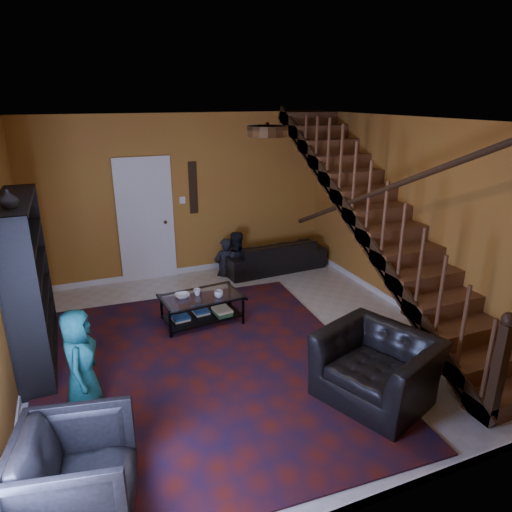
{
  "coord_description": "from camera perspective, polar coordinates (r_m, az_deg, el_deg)",
  "views": [
    {
      "loc": [
        -1.82,
        -4.94,
        3.06
      ],
      "look_at": [
        0.37,
        0.4,
        1.03
      ],
      "focal_mm": 32.0,
      "sensor_mm": 36.0,
      "label": 1
    }
  ],
  "objects": [
    {
      "name": "cup_b",
      "position": [
        6.46,
        -7.36,
        -4.48
      ],
      "size": [
        0.1,
        0.1,
        0.09
      ],
      "primitive_type": "imported",
      "rotation": [
        0.0,
        0.0,
        0.01
      ],
      "color": "#999999",
      "rests_on": "coffee_table"
    },
    {
      "name": "vase",
      "position": [
        5.17,
        -28.57,
        6.29
      ],
      "size": [
        0.18,
        0.18,
        0.19
      ],
      "primitive_type": "imported",
      "color": "#999999",
      "rests_on": "bookshelf"
    },
    {
      "name": "wall_hanging",
      "position": [
        8.07,
        -7.87,
        8.44
      ],
      "size": [
        0.14,
        0.03,
        0.9
      ],
      "primitive_type": "cube",
      "color": "black",
      "rests_on": "room"
    },
    {
      "name": "coffee_table",
      "position": [
        6.52,
        -6.8,
        -6.41
      ],
      "size": [
        1.15,
        0.75,
        0.42
      ],
      "rotation": [
        0.0,
        0.0,
        0.1
      ],
      "color": "black",
      "rests_on": "floor"
    },
    {
      "name": "staircase",
      "position": [
        6.54,
        15.74,
        3.94
      ],
      "size": [
        0.95,
        5.02,
        3.18
      ],
      "color": "brown",
      "rests_on": "floor"
    },
    {
      "name": "bowl",
      "position": [
        6.42,
        -9.2,
        -4.92
      ],
      "size": [
        0.21,
        0.21,
        0.05
      ],
      "primitive_type": "imported",
      "rotation": [
        0.0,
        0.0,
        -0.03
      ],
      "color": "#999999",
      "rests_on": "coffee_table"
    },
    {
      "name": "floor",
      "position": [
        6.09,
        -1.86,
        -10.75
      ],
      "size": [
        5.5,
        5.5,
        0.0
      ],
      "primitive_type": "plane",
      "color": "beige",
      "rests_on": "ground"
    },
    {
      "name": "person_adult_a",
      "position": [
        8.22,
        -3.8,
        -1.56
      ],
      "size": [
        0.44,
        0.31,
        1.15
      ],
      "primitive_type": "imported",
      "rotation": [
        0.0,
        0.0,
        3.04
      ],
      "color": "black",
      "rests_on": "sofa"
    },
    {
      "name": "person_child",
      "position": [
        4.98,
        -21.13,
        -12.19
      ],
      "size": [
        0.46,
        0.61,
        1.12
      ],
      "primitive_type": "imported",
      "rotation": [
        0.0,
        0.0,
        1.36
      ],
      "color": "#1B6868",
      "rests_on": "armchair_left"
    },
    {
      "name": "armchair_right",
      "position": [
        5.09,
        14.84,
        -13.36
      ],
      "size": [
        1.32,
        1.4,
        0.73
      ],
      "primitive_type": "imported",
      "rotation": [
        0.0,
        0.0,
        -1.19
      ],
      "color": "black",
      "rests_on": "floor"
    },
    {
      "name": "sofa",
      "position": [
        8.44,
        2.17,
        0.13
      ],
      "size": [
        1.92,
        0.84,
        0.55
      ],
      "primitive_type": "imported",
      "rotation": [
        0.0,
        0.0,
        3.2
      ],
      "color": "black",
      "rests_on": "floor"
    },
    {
      "name": "door",
      "position": [
        8.01,
        -13.58,
        4.15
      ],
      "size": [
        0.82,
        0.05,
        2.05
      ],
      "primitive_type": "cube",
      "color": "silver",
      "rests_on": "floor"
    },
    {
      "name": "cup_a",
      "position": [
        6.36,
        -4.68,
        -4.76
      ],
      "size": [
        0.16,
        0.16,
        0.1
      ],
      "primitive_type": "imported",
      "rotation": [
        0.0,
        0.0,
        0.33
      ],
      "color": "#999999",
      "rests_on": "coffee_table"
    },
    {
      "name": "rug",
      "position": [
        5.61,
        -6.82,
        -13.7
      ],
      "size": [
        3.94,
        4.44,
        0.02
      ],
      "primitive_type": "cube",
      "rotation": [
        0.0,
        0.0,
        -0.05
      ],
      "color": "#4C140D",
      "rests_on": "floor"
    },
    {
      "name": "ceiling_fixture",
      "position": [
        4.54,
        1.43,
        15.35
      ],
      "size": [
        0.4,
        0.4,
        0.1
      ],
      "primitive_type": "cylinder",
      "color": "#3F2814",
      "rests_on": "room"
    },
    {
      "name": "room",
      "position": [
        6.98,
        -16.19,
        -6.98
      ],
      "size": [
        5.5,
        5.5,
        5.5
      ],
      "color": "#A65D25",
      "rests_on": "ground"
    },
    {
      "name": "person_adult_b",
      "position": [
        8.26,
        -2.6,
        -1.08
      ],
      "size": [
        0.66,
        0.55,
        1.24
      ],
      "primitive_type": "imported",
      "rotation": [
        0.0,
        0.0,
        3.01
      ],
      "color": "black",
      "rests_on": "sofa"
    },
    {
      "name": "bookshelf",
      "position": [
        5.96,
        -26.43,
        -3.34
      ],
      "size": [
        0.35,
        1.8,
        2.0
      ],
      "color": "black",
      "rests_on": "floor"
    },
    {
      "name": "armchair_left",
      "position": [
        4.01,
        -21.53,
        -24.12
      ],
      "size": [
        0.99,
        0.98,
        0.77
      ],
      "primitive_type": "imported",
      "rotation": [
        0.0,
        0.0,
        1.38
      ],
      "color": "black",
      "rests_on": "floor"
    }
  ]
}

